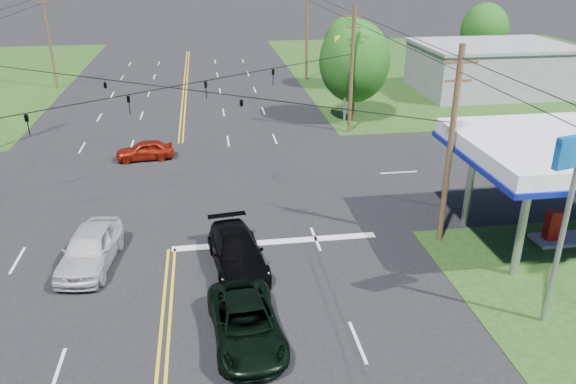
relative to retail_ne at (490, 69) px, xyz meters
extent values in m
plane|color=black|center=(-30.00, -20.00, -2.20)|extent=(280.00, 280.00, 0.00)
cube|color=#1A3A12|center=(5.00, 12.00, -2.20)|extent=(46.00, 48.00, 0.03)
cube|color=silver|center=(-25.00, -28.00, -2.20)|extent=(10.00, 0.50, 0.02)
cube|color=gray|center=(0.00, 0.00, 0.00)|extent=(14.00, 10.00, 4.40)
cylinder|color=#A5A5AA|center=(-15.00, -32.50, 0.12)|extent=(0.36, 0.36, 4.65)
cylinder|color=#A5A5AA|center=(-15.00, -27.50, 0.12)|extent=(0.36, 0.36, 4.65)
cube|color=gray|center=(-10.50, -30.00, -2.10)|extent=(4.00, 1.40, 0.20)
cube|color=maroon|center=(-11.70, -30.00, -1.25)|extent=(0.70, 0.50, 1.50)
cylinder|color=#44351D|center=(-17.00, -29.00, 2.55)|extent=(0.28, 0.28, 9.50)
cube|color=#44351D|center=(-17.00, -29.00, 6.50)|extent=(1.60, 0.12, 0.12)
cube|color=#44351D|center=(-17.00, -29.00, 5.70)|extent=(1.20, 0.10, 0.10)
cylinder|color=#44351D|center=(-17.00, -11.00, 2.55)|extent=(0.28, 0.28, 9.50)
cube|color=#44351D|center=(-17.00, -11.00, 6.50)|extent=(1.60, 0.12, 0.12)
cube|color=#44351D|center=(-17.00, -11.00, 5.70)|extent=(1.20, 0.10, 0.10)
cylinder|color=#44351D|center=(-43.00, 8.00, 2.80)|extent=(0.28, 0.28, 10.00)
cube|color=#44351D|center=(-43.00, 8.00, 6.20)|extent=(1.20, 0.10, 0.10)
cylinder|color=#44351D|center=(-17.00, 8.00, 2.80)|extent=(0.28, 0.28, 10.00)
imported|color=black|center=(-36.50, -24.50, 3.22)|extent=(0.17, 0.21, 1.05)
imported|color=black|center=(-32.08, -21.44, 3.22)|extent=(0.17, 0.21, 1.05)
imported|color=black|center=(-27.92, -18.56, 3.22)|extent=(0.17, 0.21, 1.05)
imported|color=black|center=(-23.50, -15.50, 3.22)|extent=(0.17, 0.21, 1.05)
imported|color=black|center=(-33.90, -17.30, 3.50)|extent=(1.24, 0.26, 0.50)
imported|color=black|center=(-26.10, -22.70, 3.50)|extent=(1.24, 0.26, 0.50)
cylinder|color=black|center=(-17.00, -22.00, 6.70)|extent=(0.04, 100.00, 0.04)
cylinder|color=black|center=(-17.00, -22.00, 6.10)|extent=(0.04, 100.00, 0.04)
cylinder|color=#44351D|center=(-16.00, -8.00, -0.55)|extent=(0.36, 0.36, 3.30)
ellipsoid|color=#154713|center=(-16.00, -8.00, 2.67)|extent=(5.70, 5.70, 6.60)
cylinder|color=#44351D|center=(-13.50, 4.00, -0.77)|extent=(0.36, 0.36, 2.86)
ellipsoid|color=#154713|center=(-13.50, 4.00, 2.03)|extent=(4.94, 4.94, 5.72)
cylinder|color=#44351D|center=(4.00, 10.00, -0.66)|extent=(0.36, 0.36, 3.08)
ellipsoid|color=#154713|center=(4.00, 10.00, 2.35)|extent=(5.32, 5.32, 6.16)
imported|color=black|center=(-27.00, -35.24, -1.47)|extent=(2.82, 5.43, 1.46)
imported|color=black|center=(-26.98, -30.06, -1.43)|extent=(2.82, 5.56, 1.55)
imported|color=silver|center=(-33.50, -28.93, -1.32)|extent=(2.70, 5.36, 1.75)
imported|color=maroon|center=(-32.25, -15.05, -1.55)|extent=(3.97, 1.89, 1.31)
imported|color=#AEAEB3|center=(-6.26, -15.83, -1.54)|extent=(4.57, 1.92, 1.32)
cylinder|color=#A5A5AA|center=(-15.57, -35.82, 1.59)|extent=(0.20, 0.20, 7.59)
cylinder|color=#A5A5AA|center=(-17.00, -9.33, 1.39)|extent=(0.20, 0.20, 7.18)
cube|color=yellow|center=(-17.00, -9.33, 4.38)|extent=(1.99, 0.46, 0.99)
camera|label=1|loc=(-27.97, -52.01, 11.04)|focal=35.00mm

